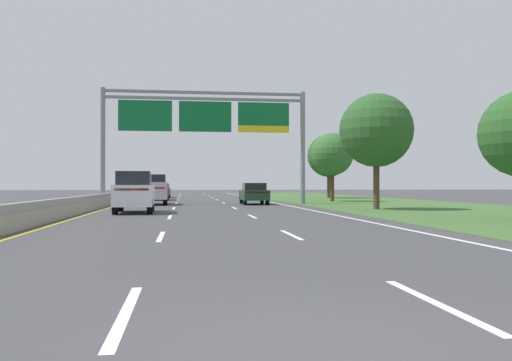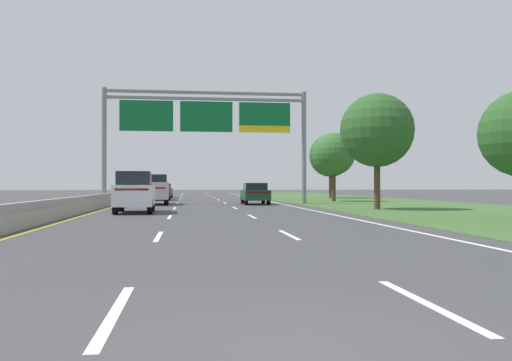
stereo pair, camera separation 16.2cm
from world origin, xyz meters
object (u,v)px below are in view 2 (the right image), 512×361
at_px(car_white_left_lane_suv, 135,191).
at_px(car_red_left_lane_sedan, 161,191).
at_px(car_navy_left_lane_sedan, 164,190).
at_px(roadside_tree_distant, 331,156).
at_px(overhead_sign_gantry, 206,122).
at_px(roadside_tree_mid, 377,130).
at_px(roadside_tree_far, 334,154).
at_px(car_darkgreen_right_lane_sedan, 255,193).
at_px(pickup_truck_silver, 155,190).

distance_m(car_white_left_lane_suv, car_red_left_lane_sedan, 22.80).
bearing_deg(car_navy_left_lane_sedan, roadside_tree_distant, -100.62).
distance_m(overhead_sign_gantry, car_red_left_lane_sedan, 13.11).
relative_size(roadside_tree_mid, roadside_tree_far, 1.15).
bearing_deg(car_darkgreen_right_lane_sedan, overhead_sign_gantry, 85.03).
distance_m(pickup_truck_silver, car_navy_left_lane_sedan, 20.06).
bearing_deg(car_navy_left_lane_sedan, car_red_left_lane_sedan, -178.77).
xyz_separation_m(overhead_sign_gantry, roadside_tree_far, (11.10, 5.31, -1.99)).
height_order(car_red_left_lane_sedan, car_darkgreen_right_lane_sedan, same).
xyz_separation_m(overhead_sign_gantry, car_darkgreen_right_lane_sedan, (3.57, -0.36, -5.23)).
distance_m(overhead_sign_gantry, car_darkgreen_right_lane_sedan, 6.34).
bearing_deg(car_red_left_lane_sedan, car_darkgreen_right_lane_sedan, -148.77).
bearing_deg(car_white_left_lane_suv, roadside_tree_mid, -83.55).
bearing_deg(roadside_tree_mid, roadside_tree_distant, 80.66).
distance_m(car_red_left_lane_sedan, roadside_tree_mid, 25.12).
xyz_separation_m(overhead_sign_gantry, car_navy_left_lane_sedan, (-4.01, 20.20, -5.23)).
bearing_deg(car_white_left_lane_suv, pickup_truck_silver, -3.18).
xyz_separation_m(pickup_truck_silver, roadside_tree_mid, (13.37, -9.61, 3.54)).
bearing_deg(roadside_tree_distant, car_navy_left_lane_sedan, 168.96).
distance_m(overhead_sign_gantry, car_white_left_lane_suv, 13.09).
xyz_separation_m(roadside_tree_mid, roadside_tree_distant, (4.31, 26.17, -0.03)).
bearing_deg(overhead_sign_gantry, roadside_tree_mid, -44.55).
xyz_separation_m(car_navy_left_lane_sedan, roadside_tree_mid, (13.62, -29.66, 3.79)).
bearing_deg(car_darkgreen_right_lane_sedan, roadside_tree_distant, -30.40).
bearing_deg(roadside_tree_mid, car_red_left_lane_sedan, 122.93).
bearing_deg(car_darkgreen_right_lane_sedan, car_white_left_lane_suv, 146.29).
bearing_deg(roadside_tree_far, car_red_left_lane_sedan, 157.96).
bearing_deg(roadside_tree_far, pickup_truck_silver, -160.83).
height_order(pickup_truck_silver, car_red_left_lane_sedan, pickup_truck_silver).
distance_m(pickup_truck_silver, car_white_left_lane_suv, 11.57).
relative_size(roadside_tree_far, roadside_tree_distant, 0.86).
height_order(car_darkgreen_right_lane_sedan, roadside_tree_mid, roadside_tree_mid).
distance_m(overhead_sign_gantry, roadside_tree_far, 12.47).
relative_size(car_navy_left_lane_sedan, roadside_tree_far, 0.75).
relative_size(car_navy_left_lane_sedan, car_red_left_lane_sedan, 0.99).
relative_size(pickup_truck_silver, car_white_left_lane_suv, 1.15).
bearing_deg(car_darkgreen_right_lane_sedan, pickup_truck_silver, 86.86).
xyz_separation_m(car_red_left_lane_sedan, roadside_tree_far, (14.98, -6.07, 3.25)).
bearing_deg(car_darkgreen_right_lane_sedan, roadside_tree_mid, -145.56).
bearing_deg(car_white_left_lane_suv, car_navy_left_lane_sedan, -1.79).
bearing_deg(car_white_left_lane_suv, roadside_tree_distant, -34.29).
relative_size(car_darkgreen_right_lane_sedan, roadside_tree_distant, 0.64).
bearing_deg(car_darkgreen_right_lane_sedan, roadside_tree_far, -52.17).
xyz_separation_m(car_navy_left_lane_sedan, roadside_tree_distant, (17.93, -3.50, 3.76)).
bearing_deg(overhead_sign_gantry, pickup_truck_silver, 177.76).
xyz_separation_m(overhead_sign_gantry, car_red_left_lane_sedan, (-3.88, 11.38, -5.23)).
xyz_separation_m(car_darkgreen_right_lane_sedan, roadside_tree_distant, (10.35, 17.06, 3.76)).
height_order(pickup_truck_silver, car_darkgreen_right_lane_sedan, pickup_truck_silver).
relative_size(pickup_truck_silver, car_darkgreen_right_lane_sedan, 1.23).
xyz_separation_m(pickup_truck_silver, roadside_tree_far, (14.85, 5.16, 2.99)).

